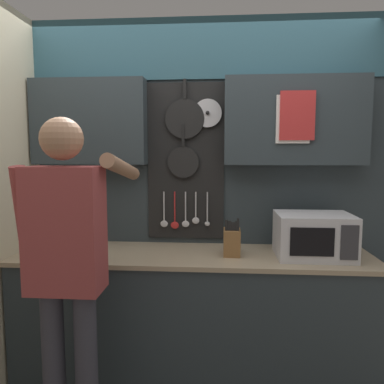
{
  "coord_description": "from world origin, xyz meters",
  "views": [
    {
      "loc": [
        0.18,
        -2.46,
        1.6
      ],
      "look_at": [
        -0.02,
        0.19,
        1.31
      ],
      "focal_mm": 35.0,
      "sensor_mm": 36.0,
      "label": 1
    }
  ],
  "objects": [
    {
      "name": "ground_plane",
      "position": [
        0.0,
        0.0,
        0.0
      ],
      "size": [
        14.0,
        14.0,
        0.0
      ],
      "primitive_type": "plane",
      "color": "brown"
    },
    {
      "name": "microwave",
      "position": [
        0.79,
        -0.02,
        1.06
      ],
      "size": [
        0.48,
        0.37,
        0.28
      ],
      "color": "silver",
      "rests_on": "base_cabinet_counter"
    },
    {
      "name": "knife_block",
      "position": [
        0.26,
        -0.02,
        1.01
      ],
      "size": [
        0.11,
        0.15,
        0.25
      ],
      "color": "brown",
      "rests_on": "base_cabinet_counter"
    },
    {
      "name": "back_wall_unit",
      "position": [
        0.01,
        0.27,
        1.52
      ],
      "size": [
        2.96,
        0.23,
        2.54
      ],
      "color": "#2D383D",
      "rests_on": "ground_plane"
    },
    {
      "name": "base_cabinet_counter",
      "position": [
        0.0,
        -0.0,
        0.45
      ],
      "size": [
        2.39,
        0.61,
        0.92
      ],
      "color": "#2D383D",
      "rests_on": "ground_plane"
    },
    {
      "name": "person",
      "position": [
        -0.62,
        -0.6,
        1.07
      ],
      "size": [
        0.54,
        0.69,
        1.77
      ],
      "color": "#383842",
      "rests_on": "ground_plane"
    },
    {
      "name": "utensil_crock",
      "position": [
        -0.82,
        -0.02,
        1.0
      ],
      "size": [
        0.12,
        0.12,
        0.35
      ],
      "color": "white",
      "rests_on": "base_cabinet_counter"
    }
  ]
}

